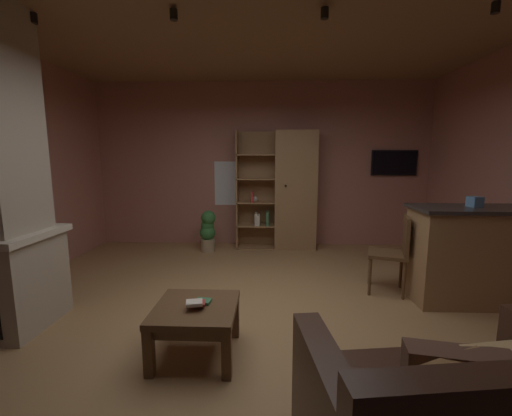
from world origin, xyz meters
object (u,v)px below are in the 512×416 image
(bookshelf_cabinet, at_px, (290,191))
(potted_floor_plant, at_px, (208,230))
(table_book_0, at_px, (203,301))
(table_book_1, at_px, (197,303))
(dining_chair, at_px, (395,249))
(kitchen_bar_counter, at_px, (486,255))
(wall_mounted_tv, at_px, (394,163))
(tissue_box, at_px, (475,202))
(table_book_2, at_px, (194,303))
(coffee_table, at_px, (196,316))

(bookshelf_cabinet, height_order, potted_floor_plant, bookshelf_cabinet)
(table_book_0, height_order, table_book_1, table_book_1)
(table_book_0, bearing_deg, dining_chair, 32.61)
(kitchen_bar_counter, xyz_separation_m, wall_mounted_tv, (-0.17, 2.34, 0.96))
(kitchen_bar_counter, distance_m, wall_mounted_tv, 2.54)
(tissue_box, bearing_deg, table_book_0, -158.49)
(kitchen_bar_counter, xyz_separation_m, potted_floor_plant, (-3.39, 1.84, -0.17))
(table_book_1, distance_m, table_book_2, 0.05)
(table_book_0, bearing_deg, tissue_box, 21.51)
(table_book_2, relative_size, dining_chair, 0.14)
(potted_floor_plant, xyz_separation_m, wall_mounted_tv, (3.22, 0.50, 1.13))
(table_book_0, relative_size, dining_chair, 0.13)
(kitchen_bar_counter, relative_size, table_book_2, 12.63)
(table_book_1, distance_m, dining_chair, 2.44)
(potted_floor_plant, distance_m, wall_mounted_tv, 3.45)
(bookshelf_cabinet, bearing_deg, coffee_table, -106.18)
(tissue_box, height_order, table_book_1, tissue_box)
(table_book_1, xyz_separation_m, potted_floor_plant, (-0.48, 2.98, -0.09))
(kitchen_bar_counter, distance_m, tissue_box, 0.60)
(kitchen_bar_counter, height_order, table_book_0, kitchen_bar_counter)
(potted_floor_plant, bearing_deg, tissue_box, -29.40)
(kitchen_bar_counter, distance_m, potted_floor_plant, 3.86)
(kitchen_bar_counter, xyz_separation_m, coffee_table, (-2.93, -1.10, -0.20))
(table_book_2, height_order, dining_chair, dining_chair)
(bookshelf_cabinet, distance_m, coffee_table, 3.43)
(coffee_table, bearing_deg, potted_floor_plant, 98.86)
(tissue_box, height_order, potted_floor_plant, tissue_box)
(coffee_table, distance_m, table_book_2, 0.15)
(table_book_2, bearing_deg, tissue_box, 23.34)
(tissue_box, relative_size, table_book_1, 1.04)
(bookshelf_cabinet, bearing_deg, kitchen_bar_counter, -46.94)
(table_book_1, height_order, wall_mounted_tv, wall_mounted_tv)
(bookshelf_cabinet, distance_m, tissue_box, 2.80)
(coffee_table, relative_size, potted_floor_plant, 0.92)
(bookshelf_cabinet, bearing_deg, table_book_1, -105.68)
(coffee_table, height_order, table_book_1, table_book_1)
(coffee_table, relative_size, wall_mounted_tv, 0.83)
(table_book_2, bearing_deg, dining_chair, 34.42)
(bookshelf_cabinet, xyz_separation_m, table_book_1, (-0.92, -3.26, -0.55))
(kitchen_bar_counter, bearing_deg, bookshelf_cabinet, 133.06)
(wall_mounted_tv, bearing_deg, table_book_2, -128.11)
(bookshelf_cabinet, relative_size, dining_chair, 2.21)
(table_book_0, height_order, table_book_2, table_book_2)
(bookshelf_cabinet, bearing_deg, tissue_box, -48.96)
(table_book_0, bearing_deg, coffee_table, -133.24)
(bookshelf_cabinet, height_order, kitchen_bar_counter, bookshelf_cabinet)
(table_book_0, bearing_deg, bookshelf_cabinet, 74.40)
(table_book_0, xyz_separation_m, wall_mounted_tv, (2.71, 3.39, 1.06))
(tissue_box, height_order, coffee_table, tissue_box)
(coffee_table, relative_size, table_book_0, 5.30)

